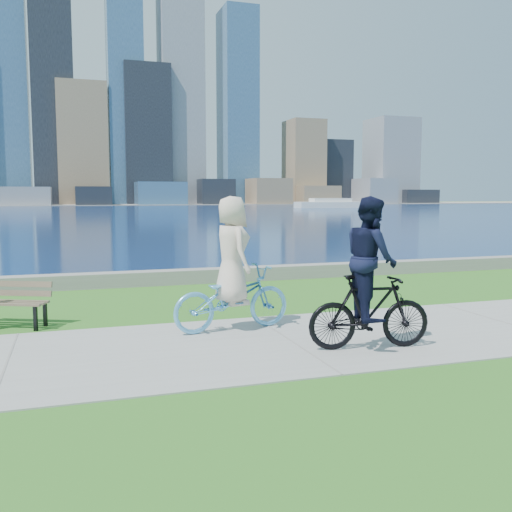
{
  "coord_description": "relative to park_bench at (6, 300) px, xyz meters",
  "views": [
    {
      "loc": [
        -3.13,
        -7.93,
        2.23
      ],
      "look_at": [
        0.13,
        2.08,
        1.1
      ],
      "focal_mm": 40.0,
      "sensor_mm": 36.0,
      "label": 1
    }
  ],
  "objects": [
    {
      "name": "ground",
      "position": [
        4.22,
        -2.44,
        -0.46
      ],
      "size": [
        320.0,
        320.0,
        0.0
      ],
      "primitive_type": "plane",
      "color": "#28641A",
      "rests_on": "ground"
    },
    {
      "name": "concrete_path",
      "position": [
        4.22,
        -2.44,
        -0.45
      ],
      "size": [
        80.0,
        3.5,
        0.02
      ],
      "primitive_type": "cube",
      "color": "gray",
      "rests_on": "ground"
    },
    {
      "name": "seawall",
      "position": [
        4.22,
        3.76,
        -0.29
      ],
      "size": [
        90.0,
        0.5,
        0.35
      ],
      "primitive_type": "cube",
      "color": "gray",
      "rests_on": "ground"
    },
    {
      "name": "bay_water",
      "position": [
        4.22,
        69.56,
        -0.46
      ],
      "size": [
        320.0,
        131.0,
        0.01
      ],
      "primitive_type": "cube",
      "color": "navy",
      "rests_on": "ground"
    },
    {
      "name": "far_shore",
      "position": [
        4.22,
        127.56,
        -0.4
      ],
      "size": [
        320.0,
        30.0,
        0.12
      ],
      "primitive_type": "cube",
      "color": "gray",
      "rests_on": "ground"
    },
    {
      "name": "city_skyline",
      "position": [
        1.79,
        127.22,
        21.43
      ],
      "size": [
        177.81,
        22.38,
        76.0
      ],
      "color": "navy",
      "rests_on": "ground"
    },
    {
      "name": "ferry_far",
      "position": [
        43.69,
        79.15,
        0.22
      ],
      "size": [
        12.2,
        3.49,
        1.66
      ],
      "color": "silver",
      "rests_on": "ground"
    },
    {
      "name": "park_bench",
      "position": [
        0.0,
        0.0,
        0.0
      ],
      "size": [
        1.54,
        1.07,
        0.76
      ],
      "rotation": [
        0.0,
        0.0,
        -0.43
      ],
      "color": "black",
      "rests_on": "ground"
    },
    {
      "name": "cyclist_woman",
      "position": [
        3.56,
        -1.5,
        0.37
      ],
      "size": [
        0.99,
        2.1,
        2.19
      ],
      "rotation": [
        0.0,
        0.0,
        1.72
      ],
      "color": "#61B6ED",
      "rests_on": "ground"
    },
    {
      "name": "cyclist_man",
      "position": [
        5.13,
        -3.22,
        0.48
      ],
      "size": [
        0.79,
        1.85,
        2.2
      ],
      "rotation": [
        0.0,
        0.0,
        1.41
      ],
      "color": "black",
      "rests_on": "ground"
    }
  ]
}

